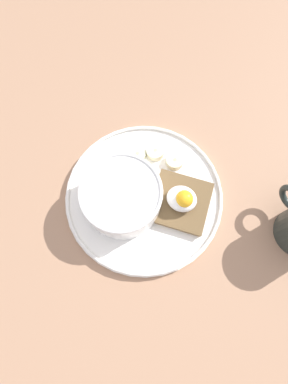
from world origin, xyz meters
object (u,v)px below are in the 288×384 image
(poached_egg, at_px, (182,199))
(banana_slice_left, at_px, (155,152))
(toast_slice, at_px, (180,202))
(banana_slice_front, at_px, (138,154))
(banana_slice_back, at_px, (175,161))
(oatmeal_bowl, at_px, (122,197))

(poached_egg, distance_m, banana_slice_left, 0.10)
(toast_slice, xyz_separation_m, banana_slice_front, (-0.10, 0.06, -0.00))
(poached_egg, distance_m, banana_slice_back, 0.08)
(banana_slice_front, bearing_deg, toast_slice, -30.01)
(poached_egg, bearing_deg, banana_slice_left, 134.84)
(oatmeal_bowl, distance_m, banana_slice_front, 0.09)
(toast_slice, relative_size, banana_slice_back, 2.24)
(poached_egg, height_order, banana_slice_left, poached_egg)
(banana_slice_front, bearing_deg, banana_slice_left, 28.40)
(banana_slice_left, bearing_deg, oatmeal_bowl, -100.73)
(toast_slice, relative_size, poached_egg, 2.01)
(toast_slice, height_order, banana_slice_front, toast_slice)
(toast_slice, distance_m, banana_slice_left, 0.10)
(poached_egg, relative_size, banana_slice_front, 1.31)
(oatmeal_bowl, distance_m, banana_slice_back, 0.12)
(oatmeal_bowl, height_order, toast_slice, oatmeal_bowl)
(oatmeal_bowl, distance_m, banana_slice_left, 0.11)
(banana_slice_front, height_order, banana_slice_left, banana_slice_left)
(poached_egg, relative_size, banana_slice_back, 1.12)
(banana_slice_back, bearing_deg, banana_slice_left, 173.22)
(toast_slice, relative_size, banana_slice_front, 2.64)
(poached_egg, xyz_separation_m, banana_slice_back, (-0.03, 0.07, -0.02))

